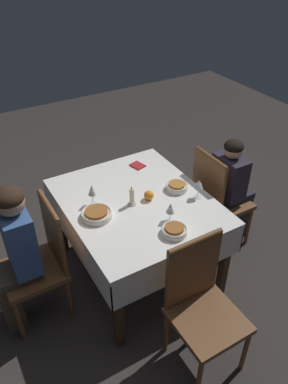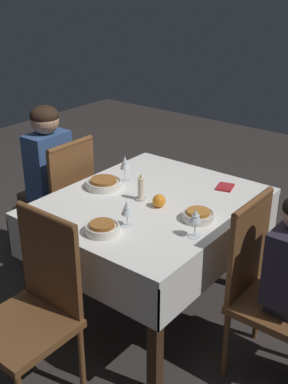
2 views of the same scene
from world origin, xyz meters
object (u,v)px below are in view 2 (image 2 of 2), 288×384
Objects in this scene: chair_north at (267,285)px; chair_east at (34,304)px; chair_south at (62,200)px; napkin_red_folded at (225,187)px; wine_glass_north at (196,217)px; candle_centerpiece at (141,190)px; dining_table at (150,214)px; orange_fruit at (159,201)px; person_adult_denim at (45,175)px; wine_glass_south at (125,163)px; wine_glass_east at (127,208)px; bowl_east at (102,228)px; bowl_south at (104,183)px; bowl_north at (198,215)px.

chair_east is at bearing 136.00° from chair_north.
napkin_red_folded is (-0.42, 1.04, 0.23)m from chair_south.
candle_centerpiece is (-0.17, -0.48, -0.05)m from wine_glass_north.
candle_centerpiece is (-0.85, -0.03, 0.29)m from chair_east.
dining_table is at bearing -30.78° from napkin_red_folded.
orange_fruit is at bearing 82.37° from chair_east.
person_adult_denim is 1.41m from wine_glass_north.
dining_table is at bearing 67.05° from wine_glass_south.
wine_glass_east is (0.45, 0.40, -0.02)m from wine_glass_south.
orange_fruit reaches higher than bowl_east.
bowl_east reaches higher than dining_table.
bowl_south is at bearing -89.35° from candle_centerpiece.
chair_north is 0.50m from bowl_north.
chair_south is 0.51m from bowl_south.
orange_fruit is at bearing 67.46° from dining_table.
chair_east reaches higher than bowl_south.
dining_table is 7.23× the size of bowl_north.
wine_glass_east is (-0.56, 0.12, 0.33)m from chair_east.
candle_centerpiece is at bearing -91.19° from bowl_north.
bowl_north is 0.53m from bowl_east.
bowl_east is at bearing -21.99° from wine_glass_east.
bowl_east is (0.59, 0.34, -0.09)m from wine_glass_south.
bowl_east is at bearing 64.67° from person_adult_denim.
person_adult_denim reaches higher than orange_fruit.
wine_glass_north is at bearing 15.95° from napkin_red_folded.
wine_glass_north is (-0.68, 0.46, 0.34)m from chair_east.
chair_north is 4.31× the size of bowl_south.
dining_table is 8.22× the size of wine_glass_north.
bowl_south is 0.43m from orange_fruit.
dining_table is at bearing 94.82° from bowl_south.
bowl_north is 1.07× the size of candle_centerpiece.
bowl_north is 0.40m from candle_centerpiece.
dining_table is 9.02× the size of napkin_red_folded.
bowl_east is (0.47, 0.82, 0.26)m from chair_south.
dining_table is 5.58× the size of bowl_south.
bowl_south is 0.19m from wine_glass_south.
wine_glass_north is at bearing 123.25° from bowl_east.
chair_south is 4.31× the size of bowl_south.
orange_fruit is (0.01, 0.14, -0.02)m from candle_centerpiece.
napkin_red_folded is (-0.46, -0.10, -0.02)m from bowl_north.
wine_glass_south is at bearing 104.05° from chair_south.
chair_east is at bearing -11.94° from wine_glass_east.
chair_south is at bearing -99.64° from wine_glass_north.
chair_east reaches higher than bowl_east.
candle_centerpiece reaches higher than bowl_east.
orange_fruit is at bearing 87.55° from person_adult_denim.
wine_glass_east is at bearing 78.06° from chair_east.
person_adult_denim is 1.30m from bowl_north.
chair_south is 6.59× the size of wine_glass_east.
bowl_north and bowl_east have the same top height.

